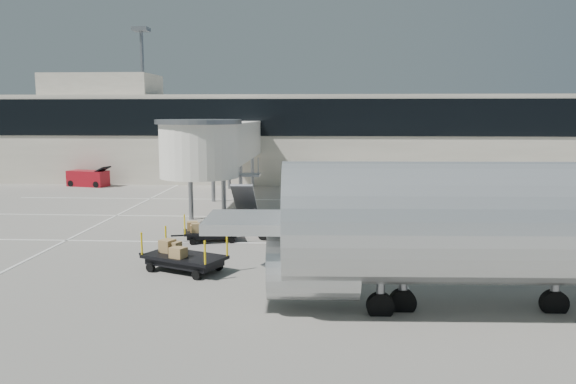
% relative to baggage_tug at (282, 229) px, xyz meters
% --- Properties ---
extents(ground, '(140.00, 140.00, 0.00)m').
position_rel_baggage_tug_xyz_m(ground, '(-0.86, -2.94, -0.51)').
color(ground, '#9F988E').
rests_on(ground, ground).
extents(lane_markings, '(40.00, 30.00, 0.02)m').
position_rel_baggage_tug_xyz_m(lane_markings, '(-1.52, 6.40, -0.50)').
color(lane_markings, silver).
rests_on(lane_markings, ground).
extents(terminal, '(64.00, 12.11, 15.20)m').
position_rel_baggage_tug_xyz_m(terminal, '(-1.21, 27.00, 3.59)').
color(terminal, beige).
rests_on(terminal, ground).
extents(jet_bridge, '(5.70, 20.40, 6.03)m').
position_rel_baggage_tug_xyz_m(jet_bridge, '(-4.83, 9.33, 3.77)').
color(jet_bridge, white).
rests_on(jet_bridge, ground).
extents(baggage_tug, '(2.38, 2.03, 1.41)m').
position_rel_baggage_tug_xyz_m(baggage_tug, '(0.00, 0.00, 0.00)').
color(baggage_tug, maroon).
rests_on(baggage_tug, ground).
extents(suitcase_cart, '(3.54, 2.15, 1.36)m').
position_rel_baggage_tug_xyz_m(suitcase_cart, '(3.94, 2.92, -0.03)').
color(suitcase_cart, black).
rests_on(suitcase_cart, ground).
extents(box_cart_near, '(4.05, 2.86, 1.59)m').
position_rel_baggage_tug_xyz_m(box_cart_near, '(-3.57, -6.01, 0.07)').
color(box_cart_near, black).
rests_on(box_cart_near, ground).
extents(box_cart_far, '(3.41, 2.00, 1.31)m').
position_rel_baggage_tug_xyz_m(box_cart_far, '(-3.53, -0.67, -0.01)').
color(box_cart_far, black).
rests_on(box_cart_far, ground).
extents(ground_worker, '(0.75, 0.64, 1.75)m').
position_rel_baggage_tug_xyz_m(ground_worker, '(1.50, -5.17, 0.36)').
color(ground_worker, '#91FB1A').
rests_on(ground_worker, ground).
extents(minivan, '(3.09, 5.29, 1.88)m').
position_rel_baggage_tug_xyz_m(minivan, '(8.70, 11.41, 0.62)').
color(minivan, silver).
rests_on(minivan, ground).
extents(belt_loader, '(3.95, 2.23, 1.80)m').
position_rel_baggage_tug_xyz_m(belt_loader, '(-18.49, 19.94, 0.17)').
color(belt_loader, maroon).
rests_on(belt_loader, ground).
extents(aircraft, '(19.99, 4.48, 5.01)m').
position_rel_baggage_tug_xyz_m(aircraft, '(9.50, -10.00, 2.33)').
color(aircraft, silver).
rests_on(aircraft, ground).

